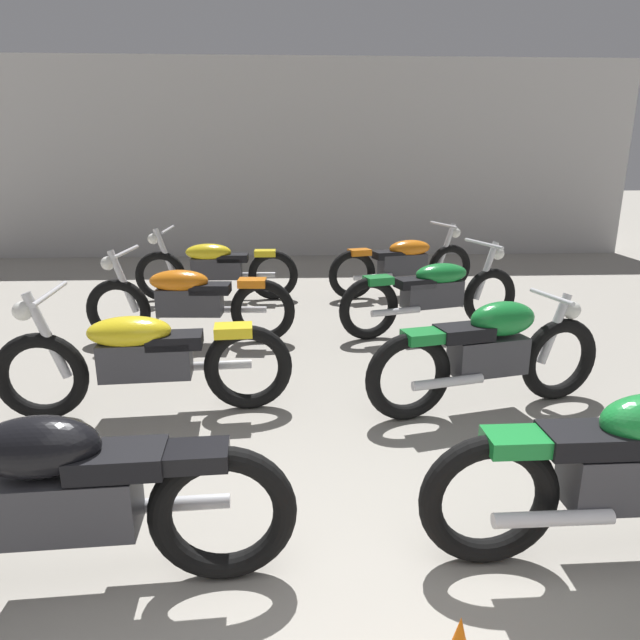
{
  "coord_description": "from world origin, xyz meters",
  "views": [
    {
      "loc": [
        -0.23,
        -1.41,
        1.89
      ],
      "look_at": [
        0.0,
        3.18,
        0.55
      ],
      "focal_mm": 31.84,
      "sensor_mm": 36.0,
      "label": 1
    }
  ],
  "objects_px": {
    "motorcycle_right_row_1": "(489,352)",
    "motorcycle_right_row_2": "(433,292)",
    "motorcycle_left_row_1": "(144,357)",
    "motorcycle_left_row_3": "(216,267)",
    "motorcycle_left_row_2": "(189,300)",
    "motorcycle_right_row_0": "(629,472)",
    "motorcycle_right_row_3": "(404,263)",
    "motorcycle_left_row_0": "(68,499)"
  },
  "relations": [
    {
      "from": "motorcycle_right_row_0",
      "to": "motorcycle_right_row_3",
      "type": "height_order",
      "value": "motorcycle_right_row_3"
    },
    {
      "from": "motorcycle_right_row_2",
      "to": "motorcycle_right_row_3",
      "type": "distance_m",
      "value": 1.77
    },
    {
      "from": "motorcycle_right_row_2",
      "to": "motorcycle_left_row_1",
      "type": "bearing_deg",
      "value": -143.77
    },
    {
      "from": "motorcycle_left_row_3",
      "to": "motorcycle_left_row_2",
      "type": "bearing_deg",
      "value": -91.7
    },
    {
      "from": "motorcycle_right_row_0",
      "to": "motorcycle_left_row_2",
      "type": "bearing_deg",
      "value": 127.34
    },
    {
      "from": "motorcycle_left_row_3",
      "to": "motorcycle_right_row_2",
      "type": "relative_size",
      "value": 1.03
    },
    {
      "from": "motorcycle_left_row_1",
      "to": "motorcycle_left_row_3",
      "type": "height_order",
      "value": "same"
    },
    {
      "from": "motorcycle_left_row_0",
      "to": "motorcycle_left_row_2",
      "type": "bearing_deg",
      "value": 91.37
    },
    {
      "from": "motorcycle_left_row_2",
      "to": "motorcycle_left_row_0",
      "type": "bearing_deg",
      "value": -88.63
    },
    {
      "from": "motorcycle_left_row_2",
      "to": "motorcycle_right_row_2",
      "type": "xyz_separation_m",
      "value": [
        2.61,
        0.21,
        0.0
      ]
    },
    {
      "from": "motorcycle_left_row_0",
      "to": "motorcycle_right_row_0",
      "type": "distance_m",
      "value": 2.55
    },
    {
      "from": "motorcycle_left_row_1",
      "to": "motorcycle_right_row_3",
      "type": "bearing_deg",
      "value": 54.34
    },
    {
      "from": "motorcycle_right_row_1",
      "to": "motorcycle_right_row_3",
      "type": "bearing_deg",
      "value": 88.92
    },
    {
      "from": "motorcycle_left_row_1",
      "to": "motorcycle_right_row_1",
      "type": "bearing_deg",
      "value": -0.9
    },
    {
      "from": "motorcycle_right_row_1",
      "to": "motorcycle_right_row_2",
      "type": "relative_size",
      "value": 0.92
    },
    {
      "from": "motorcycle_left_row_1",
      "to": "motorcycle_right_row_1",
      "type": "distance_m",
      "value": 2.58
    },
    {
      "from": "motorcycle_left_row_3",
      "to": "motorcycle_right_row_0",
      "type": "distance_m",
      "value": 5.85
    },
    {
      "from": "motorcycle_left_row_1",
      "to": "motorcycle_right_row_2",
      "type": "relative_size",
      "value": 1.03
    },
    {
      "from": "motorcycle_left_row_1",
      "to": "motorcycle_left_row_3",
      "type": "distance_m",
      "value": 3.52
    },
    {
      "from": "motorcycle_right_row_1",
      "to": "motorcycle_left_row_1",
      "type": "bearing_deg",
      "value": 179.1
    },
    {
      "from": "motorcycle_left_row_0",
      "to": "motorcycle_left_row_1",
      "type": "relative_size",
      "value": 0.91
    },
    {
      "from": "motorcycle_right_row_0",
      "to": "motorcycle_right_row_2",
      "type": "height_order",
      "value": "motorcycle_right_row_2"
    },
    {
      "from": "motorcycle_left_row_0",
      "to": "motorcycle_right_row_3",
      "type": "distance_m",
      "value": 6.07
    },
    {
      "from": "motorcycle_left_row_3",
      "to": "motorcycle_right_row_1",
      "type": "distance_m",
      "value": 4.35
    },
    {
      "from": "motorcycle_right_row_1",
      "to": "motorcycle_right_row_2",
      "type": "bearing_deg",
      "value": 88.38
    },
    {
      "from": "motorcycle_left_row_3",
      "to": "motorcycle_right_row_2",
      "type": "distance_m",
      "value": 3.01
    },
    {
      "from": "motorcycle_left_row_2",
      "to": "motorcycle_left_row_3",
      "type": "distance_m",
      "value": 1.79
    },
    {
      "from": "motorcycle_left_row_1",
      "to": "motorcycle_right_row_1",
      "type": "xyz_separation_m",
      "value": [
        2.58,
        -0.04,
        0.01
      ]
    },
    {
      "from": "motorcycle_left_row_2",
      "to": "motorcycle_right_row_0",
      "type": "distance_m",
      "value": 4.35
    },
    {
      "from": "motorcycle_left_row_0",
      "to": "motorcycle_left_row_3",
      "type": "xyz_separation_m",
      "value": [
        -0.03,
        5.34,
        -0.01
      ]
    },
    {
      "from": "motorcycle_right_row_2",
      "to": "motorcycle_right_row_3",
      "type": "bearing_deg",
      "value": 89.53
    },
    {
      "from": "motorcycle_left_row_3",
      "to": "motorcycle_left_row_0",
      "type": "bearing_deg",
      "value": -89.66
    },
    {
      "from": "motorcycle_left_row_1",
      "to": "motorcycle_left_row_3",
      "type": "xyz_separation_m",
      "value": [
        0.09,
        3.52,
        0.0
      ]
    },
    {
      "from": "motorcycle_right_row_2",
      "to": "motorcycle_left_row_3",
      "type": "bearing_deg",
      "value": 148.17
    },
    {
      "from": "motorcycle_left_row_2",
      "to": "motorcycle_right_row_1",
      "type": "relative_size",
      "value": 1.12
    },
    {
      "from": "motorcycle_left_row_0",
      "to": "motorcycle_left_row_1",
      "type": "bearing_deg",
      "value": 93.73
    },
    {
      "from": "motorcycle_right_row_3",
      "to": "motorcycle_right_row_2",
      "type": "bearing_deg",
      "value": -90.47
    },
    {
      "from": "motorcycle_right_row_0",
      "to": "motorcycle_right_row_1",
      "type": "bearing_deg",
      "value": 92.92
    },
    {
      "from": "motorcycle_left_row_0",
      "to": "motorcycle_left_row_1",
      "type": "height_order",
      "value": "motorcycle_left_row_1"
    },
    {
      "from": "motorcycle_right_row_0",
      "to": "motorcycle_left_row_0",
      "type": "bearing_deg",
      "value": -178.07
    },
    {
      "from": "motorcycle_left_row_0",
      "to": "motorcycle_left_row_1",
      "type": "xyz_separation_m",
      "value": [
        -0.12,
        1.82,
        -0.01
      ]
    },
    {
      "from": "motorcycle_left_row_1",
      "to": "motorcycle_right_row_1",
      "type": "height_order",
      "value": "motorcycle_left_row_1"
    }
  ]
}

